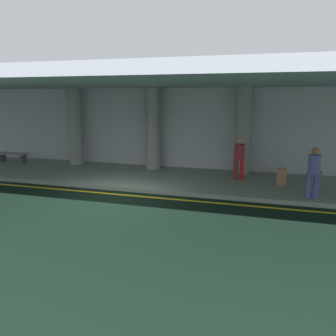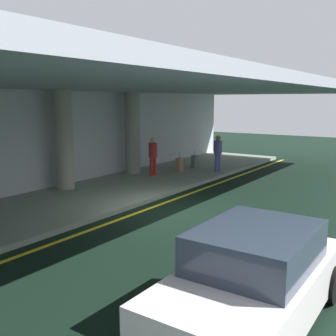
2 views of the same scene
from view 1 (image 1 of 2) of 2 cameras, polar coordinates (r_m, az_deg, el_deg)
name	(u,v)px [view 1 (image 1 of 2)]	position (r m, az deg, el deg)	size (l,w,h in m)	color
ground_plane	(110,199)	(11.87, -9.69, -5.07)	(60.00, 60.00, 0.00)	black
sidewalk	(142,177)	(14.59, -4.33, -1.46)	(26.00, 4.20, 0.15)	gray
lane_stripe_yellow	(117,194)	(12.36, -8.52, -4.33)	(26.00, 0.14, 0.01)	yellow
support_column_far_left	(75,127)	(17.35, -15.19, 6.63)	(0.68, 0.68, 3.65)	gray
support_column_left_mid	(153,129)	(15.63, -2.53, 6.50)	(0.68, 0.68, 3.65)	gray
support_column_center	(243,131)	(14.81, 12.33, 5.96)	(0.68, 0.68, 3.65)	gray
ceiling_overhang	(136,82)	(13.75, -5.35, 13.99)	(28.00, 13.20, 0.30)	#9196A2
terminal_back_wall	(158,129)	(16.40, -1.60, 6.49)	(26.00, 0.30, 3.80)	#AFB4BA
traveler_with_luggage	(239,156)	(13.80, 11.75, 1.96)	(0.38, 0.38, 1.68)	maroon
person_waiting_for_ride	(314,169)	(12.00, 23.05, -0.19)	(0.38, 0.38, 1.68)	#4C5398
suitcase_upright_primary	(281,177)	(13.54, 18.33, -1.40)	(0.36, 0.22, 0.90)	#966A4E
suitcase_upright_secondary	(316,180)	(13.53, 23.35, -1.78)	(0.36, 0.22, 0.90)	#595E60
bench_metal	(13,156)	(18.97, -24.41, 1.90)	(1.60, 0.50, 0.48)	slate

